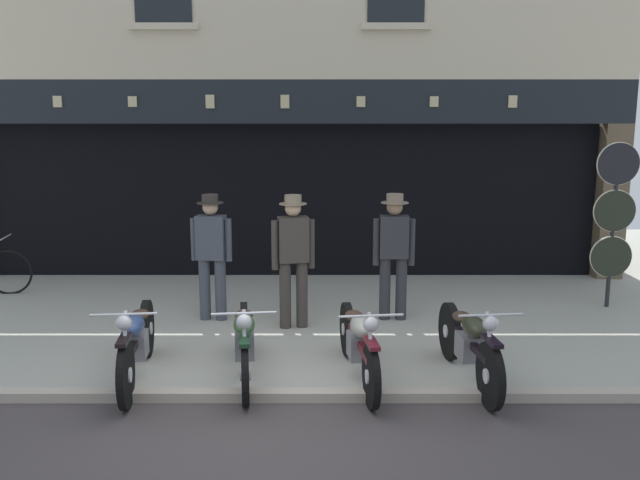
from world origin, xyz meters
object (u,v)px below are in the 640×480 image
motorcycle_left (134,341)px  advert_board_near (194,167)px  motorcycle_center_right (466,343)px  motorcycle_center_left (242,340)px  salesman_left (209,251)px  shopkeeper_center (291,254)px  tyre_sign_pole (611,213)px  motorcycle_center (356,342)px  salesman_right (391,250)px

motorcycle_left → advert_board_near: bearing=-94.1°
motorcycle_center_right → motorcycle_center_left: bearing=-8.2°
salesman_left → shopkeeper_center: (1.11, -0.34, 0.02)m
salesman_left → tyre_sign_pole: (5.62, 0.60, 0.42)m
motorcycle_center_right → advert_board_near: 6.24m
motorcycle_left → advert_board_near: (-0.18, 4.81, 1.43)m
motorcycle_center_left → motorcycle_left: bearing=-4.0°
motorcycle_center → salesman_left: bearing=-55.8°
motorcycle_center_right → advert_board_near: (-3.63, 4.86, 1.43)m
shopkeeper_center → tyre_sign_pole: size_ratio=0.74×
salesman_right → tyre_sign_pole: 3.26m
salesman_right → advert_board_near: (-3.08, 2.65, 0.90)m
motorcycle_center_right → salesman_left: size_ratio=1.17×
shopkeeper_center → advert_board_near: (-1.75, 3.01, 0.89)m
motorcycle_center_left → shopkeeper_center: shopkeeper_center is taller
motorcycle_center → motorcycle_center_right: 1.14m
motorcycle_left → motorcycle_center: bearing=174.1°
motorcycle_center_right → salesman_right: salesman_right is taller
motorcycle_left → salesman_right: size_ratio=1.21×
motorcycle_center_left → motorcycle_center: 1.20m
advert_board_near → shopkeeper_center: bearing=-59.9°
motorcycle_left → motorcycle_center_right: size_ratio=1.04×
motorcycle_center_left → tyre_sign_pole: size_ratio=0.84×
motorcycle_center → salesman_left: 2.87m
motorcycle_left → motorcycle_center: size_ratio=1.01×
motorcycle_center_left → salesman_right: (1.78, 2.10, 0.54)m
motorcycle_left → salesman_right: 3.66m
tyre_sign_pole → advert_board_near: bearing=161.8°
salesman_right → advert_board_near: bearing=-39.0°
shopkeeper_center → motorcycle_left: bearing=37.5°
tyre_sign_pole → advert_board_near: (-6.26, 2.06, 0.48)m
motorcycle_center → tyre_sign_pole: tyre_sign_pole is taller
motorcycle_center_right → tyre_sign_pole: size_ratio=0.84×
advert_board_near → motorcycle_center: bearing=-62.5°
motorcycle_center_left → salesman_left: (-0.66, 2.09, 0.54)m
advert_board_near → salesman_right: bearing=-40.7°
motorcycle_left → motorcycle_center_left: 1.12m
salesman_left → advert_board_near: bearing=-69.4°
motorcycle_left → shopkeeper_center: shopkeeper_center is taller
motorcycle_center → shopkeeper_center: 2.01m
motorcycle_center_right → salesman_left: salesman_left is taller
motorcycle_center_right → salesman_right: 2.34m
salesman_right → motorcycle_left: bearing=38.3°
motorcycle_center → advert_board_near: 5.59m
motorcycle_center_left → salesman_left: salesman_left is taller
salesman_left → salesman_right: salesman_right is taller
motorcycle_left → salesman_left: (0.46, 2.14, 0.53)m
motorcycle_center → salesman_right: (0.59, 2.14, 0.54)m
motorcycle_center_right → shopkeeper_center: (-1.89, 1.85, 0.55)m
motorcycle_center_left → tyre_sign_pole: bearing=-158.2°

